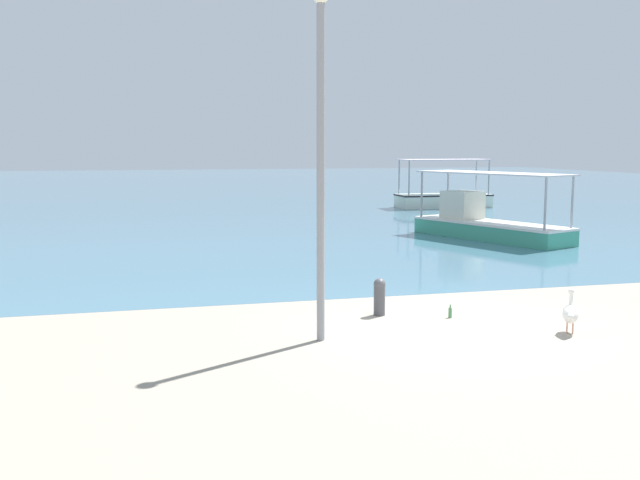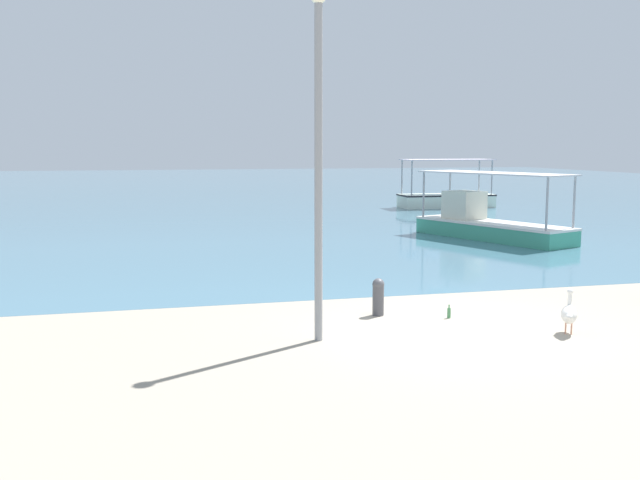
{
  "view_description": "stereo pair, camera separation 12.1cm",
  "coord_description": "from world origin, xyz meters",
  "px_view_note": "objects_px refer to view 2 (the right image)",
  "views": [
    {
      "loc": [
        -5.43,
        -11.89,
        3.36
      ],
      "look_at": [
        -1.09,
        5.19,
        1.04
      ],
      "focal_mm": 40.0,
      "sensor_mm": 36.0,
      "label": 1
    },
    {
      "loc": [
        -5.31,
        -11.92,
        3.36
      ],
      "look_at": [
        -1.09,
        5.19,
        1.04
      ],
      "focal_mm": 40.0,
      "sensor_mm": 36.0,
      "label": 2
    }
  ],
  "objects_px": {
    "pelican": "(569,313)",
    "mooring_bollard": "(378,296)",
    "lamp_post": "(318,148)",
    "fishing_boat_near_left": "(446,198)",
    "fishing_boat_far_left": "(488,222)",
    "glass_bottle": "(449,313)"
  },
  "relations": [
    {
      "from": "fishing_boat_near_left",
      "to": "mooring_bollard",
      "type": "relative_size",
      "value": 6.91
    },
    {
      "from": "fishing_boat_far_left",
      "to": "mooring_bollard",
      "type": "distance_m",
      "value": 13.0
    },
    {
      "from": "pelican",
      "to": "mooring_bollard",
      "type": "distance_m",
      "value": 3.61
    },
    {
      "from": "fishing_boat_near_left",
      "to": "lamp_post",
      "type": "distance_m",
      "value": 28.27
    },
    {
      "from": "fishing_boat_far_left",
      "to": "mooring_bollard",
      "type": "bearing_deg",
      "value": -126.42
    },
    {
      "from": "fishing_boat_far_left",
      "to": "pelican",
      "type": "xyz_separation_m",
      "value": [
        -4.83,
        -12.63,
        -0.22
      ]
    },
    {
      "from": "pelican",
      "to": "fishing_boat_near_left",
      "type": "bearing_deg",
      "value": 70.82
    },
    {
      "from": "pelican",
      "to": "glass_bottle",
      "type": "xyz_separation_m",
      "value": [
        -1.61,
        1.62,
        -0.27
      ]
    },
    {
      "from": "fishing_boat_near_left",
      "to": "pelican",
      "type": "height_order",
      "value": "fishing_boat_near_left"
    },
    {
      "from": "fishing_boat_near_left",
      "to": "fishing_boat_far_left",
      "type": "height_order",
      "value": "fishing_boat_near_left"
    },
    {
      "from": "lamp_post",
      "to": "mooring_bollard",
      "type": "relative_size",
      "value": 7.91
    },
    {
      "from": "fishing_boat_near_left",
      "to": "glass_bottle",
      "type": "relative_size",
      "value": 19.28
    },
    {
      "from": "fishing_boat_near_left",
      "to": "fishing_boat_far_left",
      "type": "distance_m",
      "value": 13.42
    },
    {
      "from": "glass_bottle",
      "to": "mooring_bollard",
      "type": "bearing_deg",
      "value": 156.56
    },
    {
      "from": "pelican",
      "to": "mooring_bollard",
      "type": "bearing_deg",
      "value": 143.05
    },
    {
      "from": "fishing_boat_far_left",
      "to": "mooring_bollard",
      "type": "relative_size",
      "value": 8.64
    },
    {
      "from": "lamp_post",
      "to": "mooring_bollard",
      "type": "height_order",
      "value": "lamp_post"
    },
    {
      "from": "fishing_boat_far_left",
      "to": "pelican",
      "type": "height_order",
      "value": "fishing_boat_far_left"
    },
    {
      "from": "fishing_boat_near_left",
      "to": "mooring_bollard",
      "type": "height_order",
      "value": "fishing_boat_near_left"
    },
    {
      "from": "pelican",
      "to": "glass_bottle",
      "type": "relative_size",
      "value": 2.96
    },
    {
      "from": "lamp_post",
      "to": "glass_bottle",
      "type": "bearing_deg",
      "value": 18.24
    },
    {
      "from": "pelican",
      "to": "glass_bottle",
      "type": "distance_m",
      "value": 2.29
    }
  ]
}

